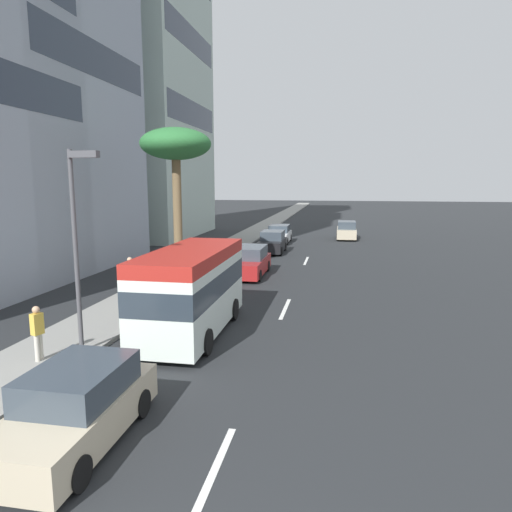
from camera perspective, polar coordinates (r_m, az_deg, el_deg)
name	(u,v)px	position (r m, az deg, el deg)	size (l,w,h in m)	color
ground_plane	(309,253)	(35.19, 6.64, 0.33)	(198.00, 198.00, 0.00)	#26282B
sidewalk_right	(224,250)	(36.21, -3.97, 0.74)	(162.00, 2.90, 0.15)	gray
lane_stripe_near	(213,474)	(9.51, -5.37, -25.28)	(3.20, 0.16, 0.01)	silver
lane_stripe_mid	(285,309)	(19.87, 3.64, -6.53)	(3.20, 0.16, 0.01)	silver
lane_stripe_far	(306,261)	(31.82, 6.24, -0.59)	(3.20, 0.16, 0.01)	silver
minibus_lead	(192,288)	(16.45, -7.98, -3.93)	(6.56, 2.39, 3.05)	silver
car_second	(272,242)	(35.29, 2.05, 1.69)	(4.15, 1.84, 1.65)	black
car_third	(249,262)	(26.64, -0.85, -0.74)	(4.80, 1.92, 1.67)	#A51E1E
car_fourth	(346,231)	(44.39, 11.15, 3.10)	(4.34, 1.84, 1.70)	beige
car_fifth	(76,408)	(10.67, -21.39, -17.14)	(4.24, 1.91, 1.62)	beige
car_sixth	(279,234)	(41.06, 2.89, 2.70)	(4.43, 1.90, 1.57)	white
pedestrian_near_lamp	(37,331)	(15.11, -25.44, -8.36)	(0.37, 0.31, 1.65)	beige
pedestrian_mid_block	(130,274)	(21.91, -15.31, -2.22)	(0.30, 0.36, 1.83)	#333338
pedestrian_by_tree	(137,285)	(19.98, -14.56, -3.52)	(0.38, 0.38, 1.70)	gold
palm_tree	(176,148)	(25.93, -9.91, 13.04)	(3.84, 3.84, 8.12)	brown
street_lamp	(78,228)	(14.77, -21.20, 3.23)	(0.24, 0.97, 6.17)	#4C4C51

